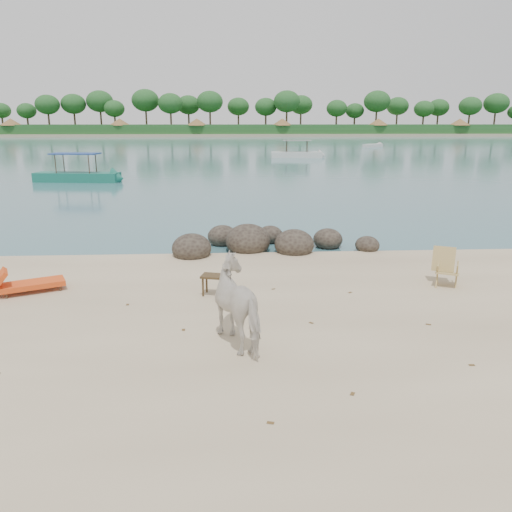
{
  "coord_description": "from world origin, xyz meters",
  "views": [
    {
      "loc": [
        0.03,
        -8.6,
        3.87
      ],
      "look_at": [
        0.62,
        2.0,
        1.0
      ],
      "focal_mm": 35.0,
      "sensor_mm": 36.0,
      "label": 1
    }
  ],
  "objects_px": {
    "boulders": "(259,243)",
    "deck_chair": "(448,269)",
    "side_table": "(215,286)",
    "lounge_chair": "(32,282)",
    "boat_near": "(75,158)",
    "cow": "(243,304)"
  },
  "relations": [
    {
      "from": "deck_chair",
      "to": "boulders",
      "type": "bearing_deg",
      "value": 163.76
    },
    {
      "from": "boulders",
      "to": "cow",
      "type": "distance_m",
      "value": 6.9
    },
    {
      "from": "boulders",
      "to": "lounge_chair",
      "type": "relative_size",
      "value": 3.63
    },
    {
      "from": "boat_near",
      "to": "lounge_chair",
      "type": "bearing_deg",
      "value": -69.24
    },
    {
      "from": "lounge_chair",
      "to": "boulders",
      "type": "bearing_deg",
      "value": 9.78
    },
    {
      "from": "boulders",
      "to": "boat_near",
      "type": "height_order",
      "value": "boat_near"
    },
    {
      "from": "lounge_chair",
      "to": "boat_near",
      "type": "height_order",
      "value": "boat_near"
    },
    {
      "from": "cow",
      "to": "boat_near",
      "type": "relative_size",
      "value": 0.28
    },
    {
      "from": "deck_chair",
      "to": "side_table",
      "type": "bearing_deg",
      "value": -149.99
    },
    {
      "from": "lounge_chair",
      "to": "boat_near",
      "type": "xyz_separation_m",
      "value": [
        -5.53,
        23.04,
        1.27
      ]
    },
    {
      "from": "side_table",
      "to": "boulders",
      "type": "bearing_deg",
      "value": 87.96
    },
    {
      "from": "side_table",
      "to": "deck_chair",
      "type": "bearing_deg",
      "value": 18.4
    },
    {
      "from": "boat_near",
      "to": "cow",
      "type": "bearing_deg",
      "value": -61.1
    },
    {
      "from": "cow",
      "to": "side_table",
      "type": "relative_size",
      "value": 3.04
    },
    {
      "from": "boat_near",
      "to": "boulders",
      "type": "bearing_deg",
      "value": -52.82
    },
    {
      "from": "side_table",
      "to": "deck_chair",
      "type": "relative_size",
      "value": 0.65
    },
    {
      "from": "boulders",
      "to": "boat_near",
      "type": "bearing_deg",
      "value": 119.92
    },
    {
      "from": "lounge_chair",
      "to": "boat_near",
      "type": "relative_size",
      "value": 0.28
    },
    {
      "from": "boulders",
      "to": "boat_near",
      "type": "relative_size",
      "value": 1.01
    },
    {
      "from": "cow",
      "to": "boat_near",
      "type": "xyz_separation_m",
      "value": [
        -10.34,
        26.07,
        0.79
      ]
    },
    {
      "from": "boulders",
      "to": "deck_chair",
      "type": "distance_m",
      "value": 5.82
    },
    {
      "from": "cow",
      "to": "side_table",
      "type": "distance_m",
      "value": 2.66
    }
  ]
}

